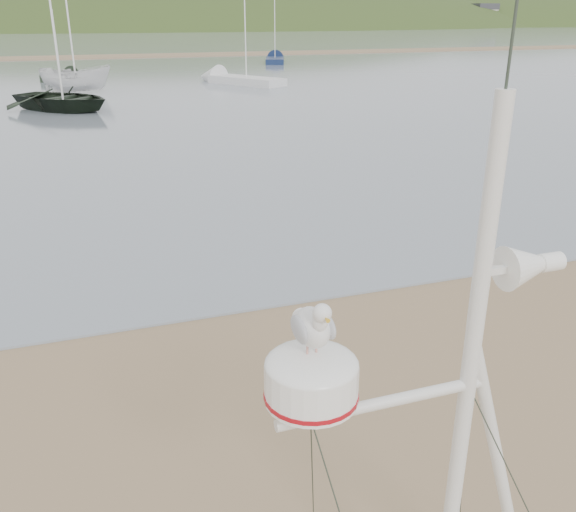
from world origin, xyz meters
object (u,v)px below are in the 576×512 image
object	(u,v)px
boat_dark	(57,53)
sailboat_blue_far	(275,59)
sailboat_white_near	(225,79)
sailboat_dark_mid	(68,75)
boat_white	(73,56)

from	to	relation	value
boat_dark	sailboat_blue_far	distance (m)	35.16
sailboat_blue_far	sailboat_white_near	bearing A→B (deg)	-118.21
sailboat_white_near	sailboat_blue_far	world-z (taller)	sailboat_white_near
boat_dark	sailboat_dark_mid	bearing A→B (deg)	44.69
sailboat_dark_mid	sailboat_white_near	bearing A→B (deg)	-32.24
sailboat_white_near	boat_white	bearing A→B (deg)	-161.67
boat_dark	sailboat_white_near	distance (m)	15.29
sailboat_blue_far	sailboat_dark_mid	bearing A→B (deg)	-150.49
boat_dark	boat_white	bearing A→B (deg)	39.53
boat_dark	sailboat_blue_far	world-z (taller)	sailboat_blue_far
boat_dark	boat_white	xyz separation A→B (m)	(0.81, 7.13, -0.60)
boat_dark	sailboat_dark_mid	distance (m)	17.25
boat_dark	sailboat_white_near	xyz separation A→B (m)	(10.87, 10.46, -2.49)
boat_white	sailboat_dark_mid	xyz separation A→B (m)	(-0.41, 9.93, -1.89)
boat_dark	boat_white	distance (m)	7.20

